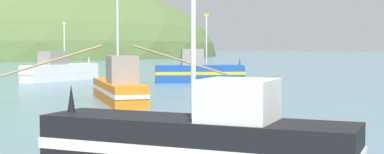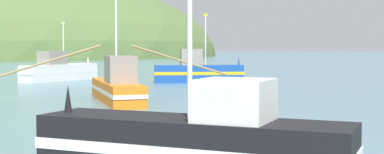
# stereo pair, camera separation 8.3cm
# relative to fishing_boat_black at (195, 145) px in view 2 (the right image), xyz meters

# --- Properties ---
(fishing_boat_black) EXTENTS (7.61, 4.60, 7.45)m
(fishing_boat_black) POSITION_rel_fishing_boat_black_xyz_m (0.00, 0.00, 0.00)
(fishing_boat_black) COLOR black
(fishing_boat_black) RESTS_ON ground
(fishing_boat_blue) EXTENTS (7.78, 2.53, 5.90)m
(fishing_boat_blue) POSITION_rel_fishing_boat_black_xyz_m (0.43, 35.22, 0.08)
(fishing_boat_blue) COLOR #19479E
(fishing_boat_blue) RESTS_ON ground
(fishing_boat_white) EXTENTS (5.75, 8.40, 5.35)m
(fishing_boat_white) POSITION_rel_fishing_boat_black_xyz_m (-12.16, 37.98, 0.07)
(fishing_boat_white) COLOR white
(fishing_boat_white) RESTS_ON ground
(fishing_boat_orange) EXTENTS (12.68, 8.90, 7.75)m
(fishing_boat_orange) POSITION_rel_fishing_boat_black_xyz_m (-4.28, 18.55, -0.03)
(fishing_boat_orange) COLOR orange
(fishing_boat_orange) RESTS_ON ground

